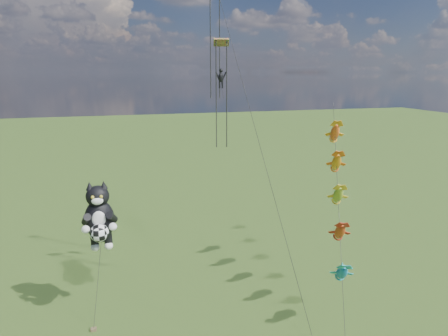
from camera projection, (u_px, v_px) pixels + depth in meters
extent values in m
cube|color=brown|center=(94.00, 329.00, 27.20)|extent=(0.40, 0.30, 0.22)
cylinder|color=black|center=(98.00, 284.00, 27.79)|extent=(0.90, 2.61, 5.70)
ellipsoid|color=black|center=(100.00, 220.00, 28.28)|extent=(2.62, 2.36, 3.20)
ellipsoid|color=black|center=(98.00, 196.00, 27.72)|extent=(2.07, 1.96, 1.62)
cone|color=black|center=(89.00, 186.00, 27.38)|extent=(0.70, 0.70, 0.60)
cone|color=black|center=(104.00, 185.00, 27.64)|extent=(0.70, 0.70, 0.60)
ellipsoid|color=white|center=(97.00, 201.00, 27.15)|extent=(0.92, 0.64, 0.58)
ellipsoid|color=white|center=(99.00, 220.00, 27.51)|extent=(1.07, 0.65, 1.32)
sphere|color=gold|center=(92.00, 197.00, 26.93)|extent=(0.24, 0.24, 0.24)
sphere|color=gold|center=(101.00, 197.00, 27.08)|extent=(0.24, 0.24, 0.24)
sphere|color=white|center=(86.00, 229.00, 27.12)|extent=(0.60, 0.60, 0.60)
sphere|color=white|center=(113.00, 227.00, 27.61)|extent=(0.60, 0.60, 0.60)
sphere|color=white|center=(95.00, 247.00, 28.55)|extent=(0.64, 0.64, 0.64)
sphere|color=white|center=(109.00, 246.00, 28.80)|extent=(0.64, 0.64, 0.64)
sphere|color=white|center=(99.00, 233.00, 27.15)|extent=(1.35, 1.35, 1.35)
cylinder|color=black|center=(339.00, 210.00, 29.06)|extent=(6.53, 14.45, 15.40)
ellipsoid|color=blue|center=(342.00, 272.00, 26.57)|extent=(1.55, 2.24, 2.09)
ellipsoid|color=orange|center=(340.00, 232.00, 28.16)|extent=(1.55, 2.24, 2.09)
ellipsoid|color=green|center=(338.00, 195.00, 29.74)|extent=(1.55, 2.24, 2.09)
ellipsoid|color=yellow|center=(336.00, 163.00, 31.32)|extent=(1.55, 2.24, 2.09)
ellipsoid|color=red|center=(335.00, 133.00, 32.91)|extent=(1.55, 2.24, 2.09)
cylinder|color=black|center=(263.00, 157.00, 25.14)|extent=(2.41, 16.93, 25.17)
cube|color=#219720|center=(221.00, 42.00, 27.81)|extent=(1.15, 0.56, 0.59)
cylinder|color=black|center=(216.00, 98.00, 28.71)|extent=(0.08, 0.08, 8.12)
cylinder|color=black|center=(226.00, 98.00, 28.92)|extent=(0.08, 0.08, 8.12)
cylinder|color=black|center=(211.00, 47.00, 30.77)|extent=(0.08, 0.08, 8.72)
cylinder|color=black|center=(219.00, 47.00, 30.96)|extent=(0.08, 0.08, 8.72)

